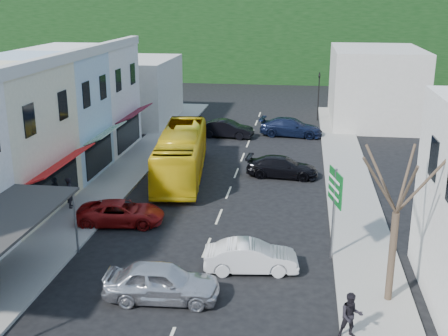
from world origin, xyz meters
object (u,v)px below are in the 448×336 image
pedestrian_right (351,316)px  direction_sign (334,214)px  bus (181,155)px  car_silver (162,284)px  car_red (121,212)px  car_white (251,256)px  traffic_signal (318,97)px  pedestrian_left (70,193)px  street_tree (396,213)px

pedestrian_right → direction_sign: size_ratio=0.39×
bus → car_silver: (2.60, -15.69, -0.85)m
car_red → direction_sign: size_ratio=1.06×
car_silver → direction_sign: (6.86, 4.75, 1.47)m
bus → car_red: bus is taller
car_red → pedestrian_right: (11.30, -9.11, 0.30)m
pedestrian_right → car_white: bearing=119.3°
car_silver → pedestrian_right: size_ratio=2.59×
pedestrian_right → direction_sign: bearing=83.0°
car_red → traffic_signal: (10.80, 27.74, 1.63)m
bus → direction_sign: 14.48m
car_red → pedestrian_right: size_ratio=2.71×
traffic_signal → direction_sign: bearing=114.9°
pedestrian_left → pedestrian_right: bearing=-143.3°
bus → pedestrian_left: size_ratio=6.82×
car_silver → traffic_signal: traffic_signal is taller
pedestrian_left → pedestrian_right: size_ratio=1.00×
traffic_signal → bus: bearing=88.8°
bus → traffic_signal: 21.49m
car_silver → pedestrian_left: bearing=37.0°
car_silver → car_white: same height
bus → pedestrian_right: bearing=-67.5°
direction_sign → car_white: bearing=-167.0°
direction_sign → traffic_signal: bearing=76.5°
pedestrian_left → street_tree: (16.49, -7.81, 2.82)m
car_silver → car_red: same height
car_silver → street_tree: size_ratio=0.58×
bus → car_red: (-1.46, -8.40, -0.85)m
car_white → traffic_signal: 32.30m
car_white → pedestrian_right: 6.20m
car_silver → pedestrian_left: size_ratio=2.59×
bus → traffic_signal: (9.34, 19.34, 0.78)m
car_silver → pedestrian_left: (-7.55, 8.88, 0.30)m
car_silver → car_white: (3.28, 2.94, 0.00)m
direction_sign → traffic_signal: size_ratio=0.93×
car_red → pedestrian_left: bearing=58.3°
pedestrian_left → street_tree: 18.46m
car_silver → car_red: size_ratio=0.96×
car_white → traffic_signal: size_ratio=0.94×
bus → street_tree: street_tree is taller
car_red → street_tree: size_ratio=0.60×
pedestrian_right → traffic_signal: traffic_signal is taller
bus → car_white: size_ratio=2.64×
pedestrian_left → traffic_signal: bearing=-46.0°
car_silver → traffic_signal: bearing=-14.3°
pedestrian_left → street_tree: size_ratio=0.22×
pedestrian_left → car_silver: bearing=-157.0°
pedestrian_right → bus: bearing=109.0°
bus → street_tree: (11.54, -14.61, 2.27)m
car_silver → traffic_signal: size_ratio=0.94×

